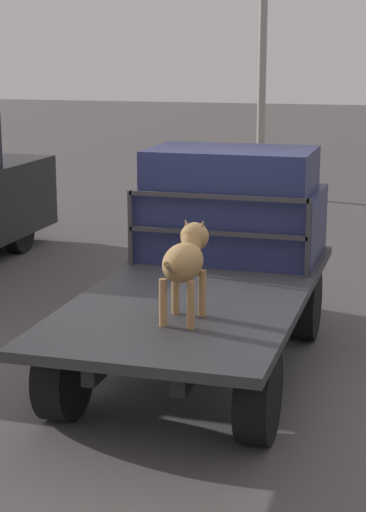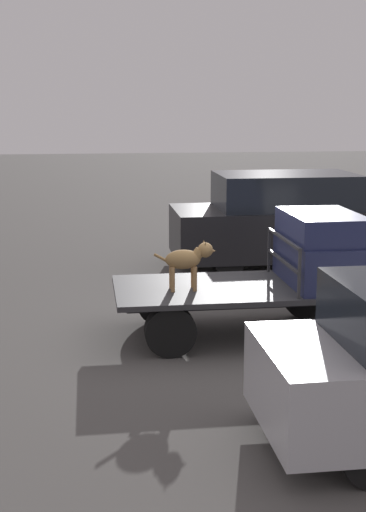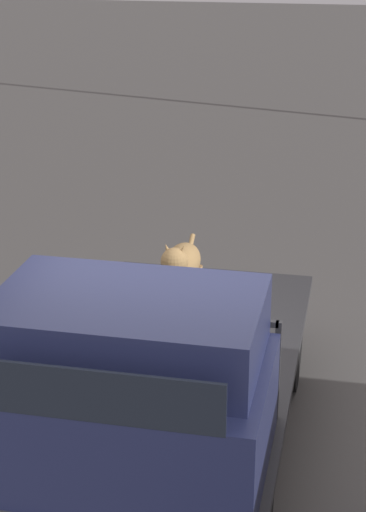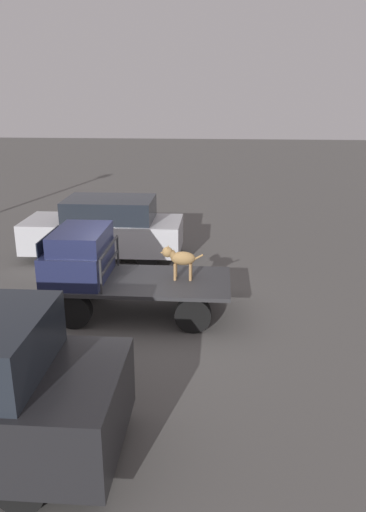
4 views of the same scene
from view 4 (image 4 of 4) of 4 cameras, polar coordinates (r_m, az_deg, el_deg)
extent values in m
plane|color=#514F4C|center=(10.98, -4.99, -6.50)|extent=(80.00, 80.00, 0.00)
cylinder|color=black|center=(10.42, -12.33, -6.14)|extent=(0.73, 0.24, 0.73)
cylinder|color=black|center=(11.77, -10.29, -3.06)|extent=(0.73, 0.24, 0.73)
cylinder|color=black|center=(10.02, 1.15, -6.70)|extent=(0.73, 0.24, 0.73)
cylinder|color=black|center=(11.42, 1.57, -3.43)|extent=(0.73, 0.24, 0.73)
cube|color=black|center=(10.44, -5.36, -4.18)|extent=(3.59, 0.10, 0.18)
cube|color=black|center=(11.04, -4.82, -2.89)|extent=(3.59, 0.10, 0.18)
cube|color=#2D2D30|center=(10.69, -5.10, -2.87)|extent=(3.90, 1.85, 0.08)
cube|color=#1E2347|center=(10.84, -11.88, -0.79)|extent=(1.23, 1.73, 0.67)
cube|color=#1E2347|center=(10.65, -11.60, 1.94)|extent=(1.05, 1.59, 0.41)
cube|color=black|center=(10.88, -15.12, 1.68)|extent=(0.02, 1.42, 0.31)
cube|color=#2D2D30|center=(9.89, -9.38, -2.37)|extent=(0.04, 0.04, 0.72)
cube|color=#2D2D30|center=(11.45, -7.47, 0.64)|extent=(0.04, 0.04, 0.72)
cube|color=#2D2D30|center=(10.56, -8.44, 0.99)|extent=(0.04, 1.69, 0.04)
cube|color=#2D2D30|center=(10.66, -8.35, -0.76)|extent=(0.04, 1.69, 0.04)
cylinder|color=#9E7547|center=(10.53, -0.93, -1.85)|extent=(0.06, 0.06, 0.37)
cylinder|color=#9E7547|center=(10.73, -0.83, -1.45)|extent=(0.06, 0.06, 0.37)
cylinder|color=#9E7547|center=(10.50, 0.84, -1.89)|extent=(0.06, 0.06, 0.37)
cylinder|color=#9E7547|center=(10.71, 0.91, -1.49)|extent=(0.06, 0.06, 0.37)
ellipsoid|color=olive|center=(10.52, 0.00, -0.26)|extent=(0.53, 0.29, 0.29)
sphere|color=#9E7547|center=(10.55, -0.78, -0.50)|extent=(0.13, 0.13, 0.13)
cylinder|color=olive|center=(10.52, -1.21, 0.18)|extent=(0.20, 0.16, 0.20)
sphere|color=olive|center=(10.51, -1.80, 0.46)|extent=(0.23, 0.23, 0.23)
cone|color=#9E7547|center=(10.53, -2.31, 0.38)|extent=(0.12, 0.12, 0.12)
cone|color=olive|center=(10.42, -1.78, 0.85)|extent=(0.06, 0.08, 0.10)
cone|color=olive|center=(10.54, -1.71, 1.06)|extent=(0.06, 0.08, 0.10)
cylinder|color=olive|center=(10.50, 1.74, -0.15)|extent=(0.23, 0.04, 0.15)
cylinder|color=black|center=(14.27, -15.11, 0.20)|extent=(0.60, 0.20, 0.60)
cylinder|color=black|center=(15.64, -13.36, 1.93)|extent=(0.60, 0.20, 0.60)
cylinder|color=black|center=(13.62, -4.05, -0.07)|extent=(0.60, 0.20, 0.60)
cylinder|color=black|center=(15.04, -3.25, 1.76)|extent=(0.60, 0.20, 0.60)
cube|color=#B7B7BC|center=(14.47, -9.10, 2.46)|extent=(4.46, 1.79, 0.86)
cube|color=#1E232B|center=(14.23, -8.37, 5.31)|extent=(2.45, 1.61, 0.62)
cylinder|color=black|center=(6.56, -18.05, -23.95)|extent=(0.60, 0.20, 0.60)
cylinder|color=black|center=(7.84, -13.25, -15.61)|extent=(0.60, 0.20, 0.60)
camera|label=1|loc=(12.91, 28.45, 8.10)|focal=60.00mm
camera|label=2|loc=(20.07, 6.22, 15.20)|focal=50.00mm
camera|label=3|loc=(11.25, -36.99, 11.29)|focal=60.00mm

